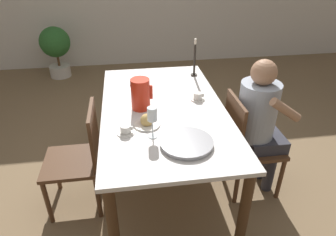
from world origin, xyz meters
name	(u,v)px	position (x,y,z in m)	size (l,w,h in m)	color
ground_plane	(164,181)	(0.00, 0.00, 0.00)	(20.00, 20.00, 0.00)	#7F6647
dining_table	(163,119)	(0.00, 0.00, 0.66)	(0.95, 1.68, 0.76)	silver
chair_person_side	(246,143)	(0.66, -0.15, 0.46)	(0.42, 0.42, 0.87)	#51331E
chair_opposite	(80,156)	(-0.66, -0.14, 0.46)	(0.42, 0.42, 0.87)	#51331E
person_seated	(260,118)	(0.75, -0.14, 0.68)	(0.39, 0.41, 1.16)	#33333D
red_pitcher	(140,94)	(-0.17, 0.01, 0.89)	(0.17, 0.14, 0.24)	red
wine_glass_water	(152,115)	(-0.12, -0.39, 0.93)	(0.06, 0.06, 0.22)	white
teacup_near_person	(126,130)	(-0.30, -0.33, 0.79)	(0.12, 0.12, 0.06)	silver
teacup_across	(198,97)	(0.30, 0.09, 0.79)	(0.12, 0.12, 0.06)	silver
serving_tray	(187,143)	(0.08, -0.52, 0.78)	(0.34, 0.34, 0.03)	#9E9EA3
bread_plate	(147,122)	(-0.15, -0.24, 0.79)	(0.19, 0.19, 0.09)	silver
candlestick_tall	(195,61)	(0.38, 0.59, 0.91)	(0.06, 0.06, 0.36)	black
potted_plant	(56,47)	(-1.31, 2.68, 0.48)	(0.46, 0.46, 0.79)	beige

